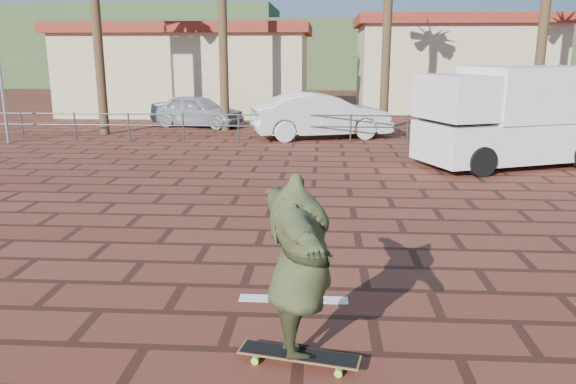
% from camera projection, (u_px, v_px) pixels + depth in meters
% --- Properties ---
extents(ground, '(120.00, 120.00, 0.00)m').
position_uv_depth(ground, '(251.00, 264.00, 8.42)').
color(ground, brown).
rests_on(ground, ground).
extents(paint_stripe, '(1.40, 0.22, 0.01)m').
position_uv_depth(paint_stripe, '(293.00, 299.00, 7.21)').
color(paint_stripe, white).
rests_on(paint_stripe, ground).
extents(guardrail, '(24.06, 0.06, 1.00)m').
position_uv_depth(guardrail, '(294.00, 123.00, 19.88)').
color(guardrail, '#47494F').
rests_on(guardrail, ground).
extents(building_west, '(12.60, 7.60, 4.50)m').
position_uv_depth(building_west, '(191.00, 69.00, 29.55)').
color(building_west, beige).
rests_on(building_west, ground).
extents(building_east, '(10.60, 6.60, 5.00)m').
position_uv_depth(building_east, '(452.00, 63.00, 30.56)').
color(building_east, beige).
rests_on(building_east, ground).
extents(hill_front, '(70.00, 18.00, 6.00)m').
position_uv_depth(hill_front, '(315.00, 54.00, 56.13)').
color(hill_front, '#384C28').
rests_on(hill_front, ground).
extents(hill_back, '(35.00, 14.00, 8.00)m').
position_uv_depth(hill_back, '(120.00, 45.00, 63.07)').
color(hill_back, '#384C28').
rests_on(hill_back, ground).
extents(longboard, '(1.27, 0.52, 0.12)m').
position_uv_depth(longboard, '(299.00, 355.00, 5.68)').
color(longboard, olive).
rests_on(longboard, ground).
extents(skateboarder, '(1.17, 2.38, 1.87)m').
position_uv_depth(skateboarder, '(299.00, 267.00, 5.45)').
color(skateboarder, '#393F22').
rests_on(skateboarder, longboard).
extents(campervan, '(5.70, 3.98, 2.73)m').
position_uv_depth(campervan, '(516.00, 114.00, 15.54)').
color(campervan, silver).
rests_on(campervan, ground).
extents(car_silver, '(4.33, 2.76, 1.37)m').
position_uv_depth(car_silver, '(197.00, 111.00, 24.02)').
color(car_silver, '#A2A4A9').
rests_on(car_silver, ground).
extents(car_white, '(5.40, 3.10, 1.68)m').
position_uv_depth(car_white, '(321.00, 115.00, 20.75)').
color(car_white, silver).
rests_on(car_white, ground).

